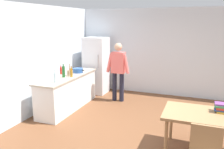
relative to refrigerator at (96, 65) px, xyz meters
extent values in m
plane|color=brown|center=(1.90, -2.40, -0.90)|extent=(14.00, 14.00, 0.00)
cube|color=silver|center=(1.90, 0.60, 0.45)|extent=(6.40, 0.12, 2.70)
cube|color=silver|center=(-0.70, -2.20, 0.45)|extent=(0.12, 5.60, 2.70)
cube|color=white|center=(-0.10, -1.60, -0.47)|extent=(0.60, 2.12, 0.86)
cube|color=#B2A893|center=(-0.10, -1.60, -0.02)|extent=(0.64, 2.20, 0.04)
cube|color=white|center=(0.00, 0.00, 0.00)|extent=(0.70, 0.64, 1.80)
cylinder|color=#B2B2B7|center=(0.22, -0.34, 0.20)|extent=(0.02, 0.02, 0.40)
cylinder|color=#1E1E2D|center=(0.84, -0.55, -0.48)|extent=(0.13, 0.13, 0.84)
cylinder|color=#1E1E2D|center=(1.06, -0.55, -0.48)|extent=(0.13, 0.13, 0.84)
cube|color=#E56660|center=(0.95, -0.55, 0.24)|extent=(0.38, 0.22, 0.60)
sphere|color=tan|center=(0.95, -0.55, 0.69)|extent=(0.22, 0.22, 0.22)
cylinder|color=#E56660|center=(0.70, -0.59, 0.22)|extent=(0.20, 0.09, 0.55)
cylinder|color=#E56660|center=(1.20, -0.59, 0.22)|extent=(0.20, 0.09, 0.55)
cube|color=#9E754C|center=(3.30, -2.70, -0.18)|extent=(1.40, 0.90, 0.05)
cylinder|color=#9E754C|center=(2.70, -3.05, -0.55)|extent=(0.06, 0.06, 0.70)
cylinder|color=#9E754C|center=(2.70, -2.35, -0.55)|extent=(0.06, 0.06, 0.70)
cube|color=#9E754C|center=(3.30, -3.56, -0.20)|extent=(0.42, 0.04, 0.42)
cylinder|color=#285193|center=(-0.01, -1.17, 0.06)|extent=(0.28, 0.28, 0.12)
cube|color=black|center=(-0.18, -1.17, 0.08)|extent=(0.06, 0.03, 0.02)
cube|color=black|center=(0.16, -1.17, 0.08)|extent=(0.06, 0.03, 0.02)
cylinder|color=tan|center=(-0.05, -1.58, 0.07)|extent=(0.11, 0.11, 0.14)
cylinder|color=olive|center=(-0.03, -1.58, 0.21)|extent=(0.02, 0.05, 0.22)
cylinder|color=olive|center=(-0.03, -1.59, 0.21)|extent=(0.02, 0.04, 0.22)
cylinder|color=#B22319|center=(-0.35, -1.50, 0.09)|extent=(0.06, 0.06, 0.18)
cylinder|color=#B22319|center=(-0.35, -1.50, 0.21)|extent=(0.02, 0.02, 0.06)
cylinder|color=silver|center=(0.02, -2.31, 0.12)|extent=(0.07, 0.07, 0.24)
cylinder|color=silver|center=(0.02, -2.31, 0.27)|extent=(0.03, 0.03, 0.06)
cylinder|color=#996619|center=(0.08, -1.69, 0.11)|extent=(0.06, 0.06, 0.22)
cylinder|color=#996619|center=(0.08, -1.69, 0.25)|extent=(0.03, 0.03, 0.06)
cylinder|color=#1E5123|center=(-0.08, -1.79, 0.14)|extent=(0.08, 0.08, 0.28)
cylinder|color=#1E5123|center=(-0.08, -1.79, 0.31)|extent=(0.03, 0.03, 0.06)
cube|color=gold|center=(3.57, -2.54, -0.13)|extent=(0.20, 0.18, 0.03)
cube|color=#284C8E|center=(3.55, -2.54, -0.10)|extent=(0.24, 0.15, 0.03)
cube|color=#B22D28|center=(3.57, -2.54, -0.07)|extent=(0.22, 0.17, 0.04)
cube|color=#387A47|center=(3.55, -2.54, -0.04)|extent=(0.24, 0.16, 0.03)
cube|color=#753D7F|center=(3.57, -2.51, -0.01)|extent=(0.27, 0.18, 0.03)
camera|label=1|loc=(3.14, -6.76, 1.39)|focal=37.50mm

